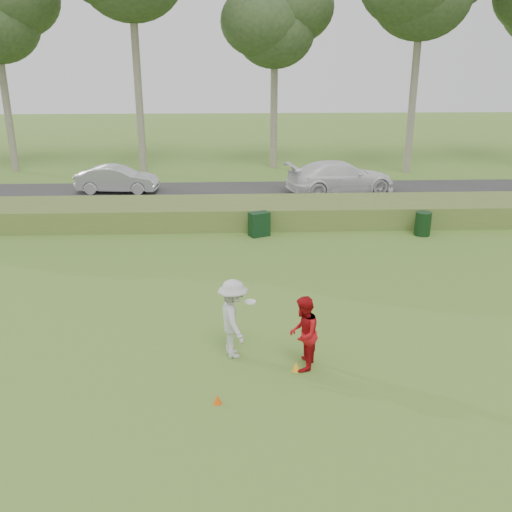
{
  "coord_description": "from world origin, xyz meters",
  "views": [
    {
      "loc": [
        -0.68,
        -11.58,
        6.84
      ],
      "look_at": [
        0.0,
        4.0,
        1.3
      ],
      "focal_mm": 40.0,
      "sensor_mm": 36.0,
      "label": 1
    }
  ],
  "objects_px": {
    "player_red": "(303,334)",
    "car_right": "(341,177)",
    "player_white": "(233,319)",
    "utility_cabinet": "(259,224)",
    "cone_yellow": "(296,366)",
    "cone_orange": "(218,399)",
    "trash_bin": "(423,224)",
    "car_mid": "(117,179)"
  },
  "relations": [
    {
      "from": "player_white",
      "to": "cone_yellow",
      "type": "bearing_deg",
      "value": -132.59
    },
    {
      "from": "player_red",
      "to": "car_mid",
      "type": "xyz_separation_m",
      "value": [
        -7.47,
        17.85,
        -0.14
      ]
    },
    {
      "from": "utility_cabinet",
      "to": "car_right",
      "type": "relative_size",
      "value": 0.17
    },
    {
      "from": "player_white",
      "to": "utility_cabinet",
      "type": "distance_m",
      "value": 9.58
    },
    {
      "from": "car_mid",
      "to": "car_right",
      "type": "relative_size",
      "value": 0.74
    },
    {
      "from": "player_white",
      "to": "trash_bin",
      "type": "bearing_deg",
      "value": -52.97
    },
    {
      "from": "player_white",
      "to": "car_right",
      "type": "relative_size",
      "value": 0.35
    },
    {
      "from": "cone_orange",
      "to": "car_right",
      "type": "bearing_deg",
      "value": 72.21
    },
    {
      "from": "cone_orange",
      "to": "car_right",
      "type": "relative_size",
      "value": 0.04
    },
    {
      "from": "player_white",
      "to": "car_mid",
      "type": "bearing_deg",
      "value": 5.09
    },
    {
      "from": "trash_bin",
      "to": "cone_orange",
      "type": "bearing_deg",
      "value": -125.01
    },
    {
      "from": "cone_yellow",
      "to": "car_right",
      "type": "relative_size",
      "value": 0.04
    },
    {
      "from": "player_red",
      "to": "cone_orange",
      "type": "distance_m",
      "value": 2.47
    },
    {
      "from": "cone_orange",
      "to": "car_right",
      "type": "distance_m",
      "value": 19.51
    },
    {
      "from": "cone_yellow",
      "to": "utility_cabinet",
      "type": "xyz_separation_m",
      "value": [
        -0.34,
        10.28,
        0.37
      ]
    },
    {
      "from": "cone_orange",
      "to": "trash_bin",
      "type": "bearing_deg",
      "value": 54.99
    },
    {
      "from": "cone_orange",
      "to": "cone_yellow",
      "type": "relative_size",
      "value": 0.92
    },
    {
      "from": "player_red",
      "to": "trash_bin",
      "type": "xyz_separation_m",
      "value": [
        6.01,
        9.99,
        -0.41
      ]
    },
    {
      "from": "cone_orange",
      "to": "car_right",
      "type": "xyz_separation_m",
      "value": [
        5.96,
        18.56,
        0.77
      ]
    },
    {
      "from": "trash_bin",
      "to": "car_mid",
      "type": "xyz_separation_m",
      "value": [
        -13.48,
        7.86,
        0.27
      ]
    },
    {
      "from": "trash_bin",
      "to": "player_white",
      "type": "bearing_deg",
      "value": -129.14
    },
    {
      "from": "car_mid",
      "to": "cone_yellow",
      "type": "bearing_deg",
      "value": -154.13
    },
    {
      "from": "utility_cabinet",
      "to": "car_mid",
      "type": "bearing_deg",
      "value": 108.39
    },
    {
      "from": "utility_cabinet",
      "to": "car_right",
      "type": "height_order",
      "value": "car_right"
    },
    {
      "from": "player_white",
      "to": "utility_cabinet",
      "type": "bearing_deg",
      "value": -20.28
    },
    {
      "from": "cone_yellow",
      "to": "player_white",
      "type": "bearing_deg",
      "value": 151.23
    },
    {
      "from": "player_white",
      "to": "cone_orange",
      "type": "height_order",
      "value": "player_white"
    },
    {
      "from": "player_red",
      "to": "car_mid",
      "type": "distance_m",
      "value": 19.35
    },
    {
      "from": "car_mid",
      "to": "cone_orange",
      "type": "bearing_deg",
      "value": -160.16
    },
    {
      "from": "cone_yellow",
      "to": "utility_cabinet",
      "type": "height_order",
      "value": "utility_cabinet"
    },
    {
      "from": "cone_yellow",
      "to": "car_right",
      "type": "height_order",
      "value": "car_right"
    },
    {
      "from": "cone_yellow",
      "to": "utility_cabinet",
      "type": "relative_size",
      "value": 0.23
    },
    {
      "from": "cone_yellow",
      "to": "car_mid",
      "type": "distance_m",
      "value": 19.4
    },
    {
      "from": "car_right",
      "to": "trash_bin",
      "type": "bearing_deg",
      "value": -176.91
    },
    {
      "from": "player_red",
      "to": "utility_cabinet",
      "type": "xyz_separation_m",
      "value": [
        -0.5,
        10.17,
        -0.4
      ]
    },
    {
      "from": "car_mid",
      "to": "player_red",
      "type": "bearing_deg",
      "value": -153.57
    },
    {
      "from": "player_white",
      "to": "car_right",
      "type": "distance_m",
      "value": 17.48
    },
    {
      "from": "player_red",
      "to": "trash_bin",
      "type": "distance_m",
      "value": 11.66
    },
    {
      "from": "utility_cabinet",
      "to": "car_mid",
      "type": "xyz_separation_m",
      "value": [
        -6.97,
        7.68,
        0.26
      ]
    },
    {
      "from": "trash_bin",
      "to": "car_right",
      "type": "distance_m",
      "value": 7.51
    },
    {
      "from": "player_red",
      "to": "car_right",
      "type": "xyz_separation_m",
      "value": [
        4.03,
        17.22,
        -0.01
      ]
    },
    {
      "from": "cone_orange",
      "to": "trash_bin",
      "type": "xyz_separation_m",
      "value": [
        7.94,
        11.33,
        0.37
      ]
    }
  ]
}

